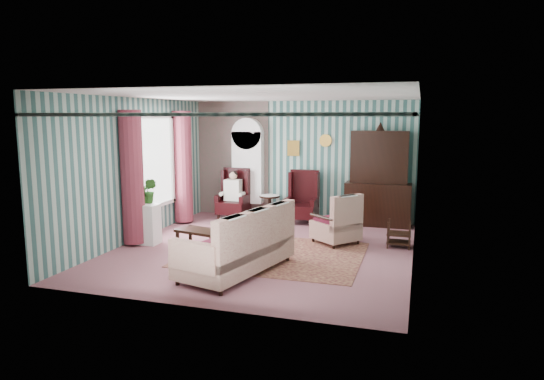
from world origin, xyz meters
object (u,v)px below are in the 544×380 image
(floral_armchair, at_px, (336,218))
(bookcase, at_px, (248,173))
(coffee_table, at_px, (200,241))
(wingback_right, at_px, (302,197))
(seated_woman, at_px, (233,195))
(nest_table, at_px, (399,234))
(round_side_table, at_px, (270,208))
(plant_stand, at_px, (145,224))
(wingback_left, at_px, (233,194))
(sofa, at_px, (236,239))
(dresser_hutch, at_px, (379,175))

(floral_armchair, bearing_deg, bookcase, 91.56)
(floral_armchair, relative_size, coffee_table, 1.15)
(wingback_right, bearing_deg, seated_woman, 180.00)
(nest_table, bearing_deg, floral_armchair, -176.45)
(bookcase, distance_m, nest_table, 4.37)
(bookcase, distance_m, coffee_table, 3.50)
(wingback_right, xyz_separation_m, seated_woman, (-1.75, 0.00, -0.04))
(round_side_table, relative_size, plant_stand, 0.75)
(round_side_table, relative_size, nest_table, 1.11)
(coffee_table, bearing_deg, bookcase, 94.50)
(nest_table, bearing_deg, wingback_left, 159.15)
(wingback_left, xyz_separation_m, coffee_table, (0.52, -2.98, -0.41))
(bookcase, height_order, sofa, bookcase)
(round_side_table, height_order, plant_stand, plant_stand)
(bookcase, height_order, floral_armchair, bookcase)
(bookcase, xyz_separation_m, round_side_table, (0.65, -0.24, -0.82))
(plant_stand, bearing_deg, wingback_right, 47.16)
(seated_woman, bearing_deg, wingback_left, 0.00)
(wingback_left, relative_size, plant_stand, 1.56)
(nest_table, height_order, plant_stand, plant_stand)
(bookcase, distance_m, dresser_hutch, 3.25)
(wingback_right, height_order, nest_table, wingback_right)
(seated_woman, bearing_deg, round_side_table, 9.46)
(nest_table, xyz_separation_m, floral_armchair, (-1.23, -0.08, 0.25))
(seated_woman, bearing_deg, coffee_table, -80.19)
(wingback_right, bearing_deg, sofa, -92.13)
(sofa, bearing_deg, nest_table, -32.07)
(dresser_hutch, xyz_separation_m, wingback_left, (-3.50, -0.27, -0.55))
(wingback_left, height_order, coffee_table, wingback_left)
(plant_stand, height_order, coffee_table, plant_stand)
(dresser_hutch, relative_size, wingback_left, 1.89)
(wingback_left, bearing_deg, coffee_table, -80.19)
(plant_stand, bearing_deg, sofa, -25.68)
(coffee_table, bearing_deg, seated_woman, 99.81)
(dresser_hutch, height_order, wingback_left, dresser_hutch)
(wingback_left, height_order, wingback_right, same)
(bookcase, height_order, coffee_table, bookcase)
(round_side_table, distance_m, coffee_table, 3.15)
(floral_armchair, xyz_separation_m, coffee_table, (-2.33, -1.35, -0.31))
(wingback_right, xyz_separation_m, floral_armchair, (1.09, -1.63, -0.11))
(coffee_table, bearing_deg, wingback_left, 99.81)
(wingback_left, bearing_deg, round_side_table, 9.46)
(bookcase, distance_m, wingback_right, 1.63)
(wingback_left, bearing_deg, bookcase, 57.34)
(seated_woman, height_order, round_side_table, seated_woman)
(dresser_hutch, distance_m, seated_woman, 3.56)
(sofa, bearing_deg, wingback_left, 36.56)
(sofa, bearing_deg, coffee_table, 63.86)
(round_side_table, bearing_deg, coffee_table, -97.00)
(sofa, bearing_deg, plant_stand, 78.55)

